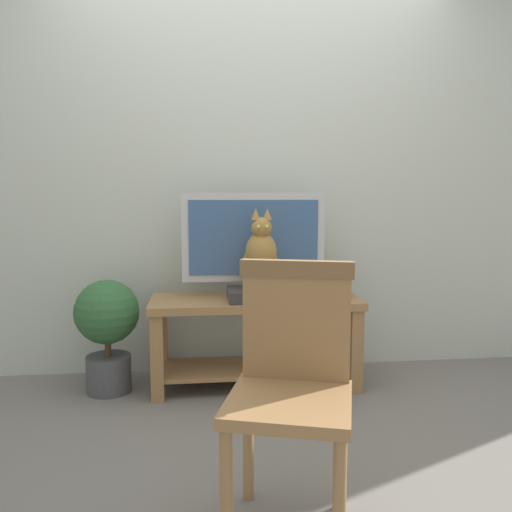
{
  "coord_description": "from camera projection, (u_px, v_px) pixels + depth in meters",
  "views": [
    {
      "loc": [
        -0.35,
        -2.39,
        1.13
      ],
      "look_at": [
        -0.01,
        0.54,
        0.78
      ],
      "focal_mm": 36.61,
      "sensor_mm": 36.0,
      "label": 1
    }
  ],
  "objects": [
    {
      "name": "cat",
      "position": [
        261.0,
        259.0,
        2.96
      ],
      "size": [
        0.21,
        0.37,
        0.46
      ],
      "color": "olive",
      "rests_on": "media_box"
    },
    {
      "name": "wooden_chair",
      "position": [
        292.0,
        374.0,
        1.77
      ],
      "size": [
        0.5,
        0.5,
        0.9
      ],
      "color": "olive",
      "rests_on": "ground"
    },
    {
      "name": "ground_plane",
      "position": [
        271.0,
        429.0,
        2.53
      ],
      "size": [
        12.0,
        12.0,
        0.0
      ],
      "primitive_type": "plane",
      "color": "slate"
    },
    {
      "name": "media_box",
      "position": [
        260.0,
        294.0,
        3.0
      ],
      "size": [
        0.37,
        0.28,
        0.07
      ],
      "color": "#2D2D30",
      "rests_on": "tv_stand"
    },
    {
      "name": "back_wall",
      "position": [
        250.0,
        152.0,
        3.33
      ],
      "size": [
        7.0,
        0.12,
        2.8
      ],
      "primitive_type": "cube",
      "color": "#B7BCB2",
      "rests_on": "ground"
    },
    {
      "name": "tv_stand",
      "position": [
        255.0,
        326.0,
        3.07
      ],
      "size": [
        1.22,
        0.46,
        0.53
      ],
      "color": "olive",
      "rests_on": "ground"
    },
    {
      "name": "potted_plant",
      "position": [
        107.0,
        326.0,
        2.97
      ],
      "size": [
        0.36,
        0.36,
        0.65
      ],
      "color": "#47474C",
      "rests_on": "ground"
    },
    {
      "name": "tv",
      "position": [
        254.0,
        241.0,
        3.09
      ],
      "size": [
        0.85,
        0.2,
        0.61
      ],
      "color": "#B7B7BC",
      "rests_on": "tv_stand"
    },
    {
      "name": "book_stack",
      "position": [
        332.0,
        286.0,
        3.1
      ],
      "size": [
        0.21,
        0.18,
        0.12
      ],
      "color": "#2D2D33",
      "rests_on": "tv_stand"
    }
  ]
}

